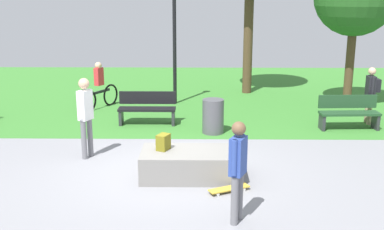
% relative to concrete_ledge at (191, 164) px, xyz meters
% --- Properties ---
extents(ground_plane, '(28.00, 28.00, 0.00)m').
position_rel_concrete_ledge_xyz_m(ground_plane, '(-0.61, 0.27, -0.27)').
color(ground_plane, gray).
extents(grass_lawn, '(26.60, 11.74, 0.01)m').
position_rel_concrete_ledge_xyz_m(grass_lawn, '(-0.61, 8.40, -0.27)').
color(grass_lawn, '#387A2D').
rests_on(grass_lawn, ground_plane).
extents(concrete_ledge, '(2.01, 1.07, 0.55)m').
position_rel_concrete_ledge_xyz_m(concrete_ledge, '(0.00, 0.00, 0.00)').
color(concrete_ledge, gray).
rests_on(concrete_ledge, ground_plane).
extents(backpack_on_ledge, '(0.30, 0.34, 0.32)m').
position_rel_concrete_ledge_xyz_m(backpack_on_ledge, '(-0.56, 0.08, 0.43)').
color(backpack_on_ledge, olive).
rests_on(backpack_on_ledge, concrete_ledge).
extents(skater_performing_trick, '(0.32, 0.40, 1.69)m').
position_rel_concrete_ledge_xyz_m(skater_performing_trick, '(0.77, -1.91, 0.71)').
color(skater_performing_trick, slate).
rests_on(skater_performing_trick, ground_plane).
extents(skater_watching, '(0.32, 0.40, 1.82)m').
position_rel_concrete_ledge_xyz_m(skater_watching, '(-2.36, 1.14, 0.80)').
color(skater_watching, slate).
rests_on(skater_watching, ground_plane).
extents(skateboard_by_ledge, '(0.81, 0.53, 0.08)m').
position_rel_concrete_ledge_xyz_m(skateboard_by_ledge, '(0.72, -0.73, -0.21)').
color(skateboard_by_ledge, gold).
rests_on(skateboard_by_ledge, ground_plane).
extents(park_bench_center_lawn, '(1.60, 0.47, 0.91)m').
position_rel_concrete_ledge_xyz_m(park_bench_center_lawn, '(-1.30, 3.95, 0.21)').
color(park_bench_center_lawn, black).
rests_on(park_bench_center_lawn, ground_plane).
extents(park_bench_near_lamppost, '(1.62, 0.55, 0.91)m').
position_rel_concrete_ledge_xyz_m(park_bench_near_lamppost, '(4.22, 3.55, 0.21)').
color(park_bench_near_lamppost, '#1E4223').
rests_on(park_bench_near_lamppost, ground_plane).
extents(lamp_post, '(0.28, 0.28, 3.93)m').
position_rel_concrete_ledge_xyz_m(lamp_post, '(-0.64, 6.51, 2.13)').
color(lamp_post, black).
rests_on(lamp_post, ground_plane).
extents(trash_bin, '(0.56, 0.56, 0.91)m').
position_rel_concrete_ledge_xyz_m(trash_bin, '(0.53, 3.09, 0.18)').
color(trash_bin, '#4C4C51').
rests_on(trash_bin, ground_plane).
extents(pedestrian_with_backpack, '(0.35, 0.43, 1.61)m').
position_rel_concrete_ledge_xyz_m(pedestrian_with_backpack, '(4.97, 4.08, 0.68)').
color(pedestrian_with_backpack, tan).
rests_on(pedestrian_with_backpack, ground_plane).
extents(cyclist_on_bicycle, '(0.90, 1.64, 1.52)m').
position_rel_concrete_ledge_xyz_m(cyclist_on_bicycle, '(-3.02, 5.81, 0.36)').
color(cyclist_on_bicycle, black).
rests_on(cyclist_on_bicycle, ground_plane).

